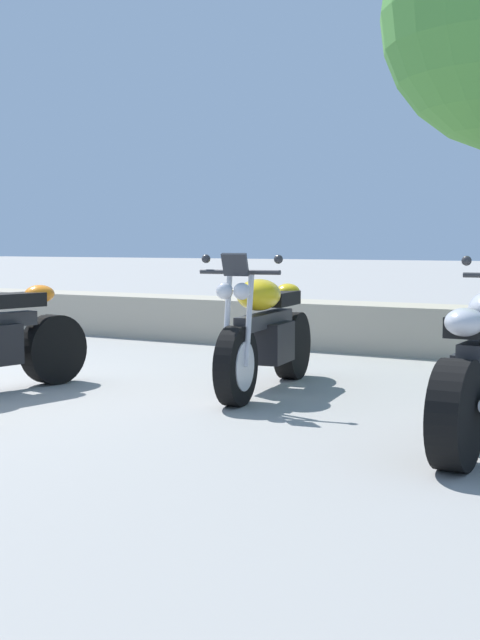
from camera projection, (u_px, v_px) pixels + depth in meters
name	position (u px, v px, depth m)	size (l,w,h in m)	color
stone_wall	(184.00, 317.00, 11.32)	(36.00, 0.80, 0.55)	#A89E89
motorcycle_yellow_centre	(265.00, 334.00, 7.19)	(0.76, 2.06, 1.18)	black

